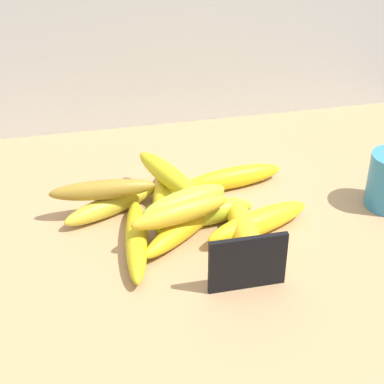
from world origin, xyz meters
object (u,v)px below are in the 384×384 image
object	(u,v)px
banana_2	(163,198)
banana_3	(205,213)
banana_9	(185,202)
banana_10	(169,175)
banana_0	(188,224)
banana_11	(102,190)
banana_6	(136,239)
banana_8	(181,212)
banana_4	(233,178)
chalkboard_sign	(247,265)
banana_1	(258,222)
banana_7	(245,233)
banana_5	(112,204)

from	to	relation	value
banana_2	banana_3	xyz separation A→B (cm)	(5.64, -6.43, 0.27)
banana_9	banana_10	xyz separation A→B (cm)	(-0.76, 9.20, -0.21)
banana_2	banana_10	bearing A→B (deg)	47.79
banana_0	banana_2	xyz separation A→B (cm)	(-2.26, 8.58, -0.02)
banana_0	banana_11	world-z (taller)	banana_11
banana_6	banana_8	xyz separation A→B (cm)	(6.99, 0.44, 3.62)
banana_3	banana_10	bearing A→B (deg)	119.90
banana_4	banana_10	xyz separation A→B (cm)	(-12.02, -2.50, 3.41)
chalkboard_sign	banana_1	size ratio (longest dim) A/B	0.58
banana_11	banana_3	bearing A→B (deg)	-20.33
banana_8	banana_10	bearing A→B (deg)	88.28
chalkboard_sign	banana_7	size ratio (longest dim) A/B	0.55
banana_6	banana_11	size ratio (longest dim) A/B	1.22
banana_2	banana_9	xyz separation A→B (cm)	(1.95, -7.89, 3.77)
banana_9	banana_7	bearing A→B (deg)	-32.99
banana_5	banana_9	xyz separation A→B (cm)	(10.54, -7.84, 3.78)
banana_7	banana_9	distance (cm)	10.41
banana_8	banana_9	bearing A→B (deg)	63.12
banana_8	banana_5	bearing A→B (deg)	133.31
banana_9	banana_8	bearing A→B (deg)	-116.88
banana_6	banana_7	bearing A→B (deg)	-9.49
banana_7	banana_0	bearing A→B (deg)	149.52
chalkboard_sign	banana_3	size ratio (longest dim) A/B	0.70
banana_1	banana_8	bearing A→B (deg)	176.95
banana_2	banana_10	distance (cm)	3.97
banana_8	banana_10	world-z (taller)	banana_10
banana_2	banana_8	bearing A→B (deg)	-85.20
banana_1	banana_11	world-z (taller)	banana_11
banana_0	banana_5	distance (cm)	13.80
banana_0	banana_3	size ratio (longest dim) A/B	1.32
banana_9	banana_0	bearing A→B (deg)	-65.26
banana_5	banana_11	distance (cm)	3.69
banana_3	banana_4	world-z (taller)	banana_3
banana_2	banana_7	distance (cm)	16.71
banana_5	banana_11	world-z (taller)	banana_11
banana_6	banana_7	xyz separation A→B (cm)	(16.33, -2.73, 0.40)
banana_1	banana_2	size ratio (longest dim) A/B	0.91
banana_7	banana_1	bearing A→B (deg)	39.75
banana_8	banana_6	bearing A→B (deg)	-176.39
banana_3	banana_8	bearing A→B (deg)	-142.74
banana_2	banana_4	bearing A→B (deg)	16.09
chalkboard_sign	banana_1	world-z (taller)	chalkboard_sign
banana_2	banana_4	distance (cm)	13.75
banana_2	banana_6	xyz separation A→B (cm)	(-6.15, -10.51, -0.09)
banana_4	banana_5	bearing A→B (deg)	-169.95
chalkboard_sign	banana_7	world-z (taller)	chalkboard_sign
banana_0	banana_9	xyz separation A→B (cm)	(-0.32, 0.68, 3.75)
banana_0	banana_10	distance (cm)	10.56
banana_0	banana_7	bearing A→B (deg)	-30.48
banana_9	banana_5	bearing A→B (deg)	143.36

